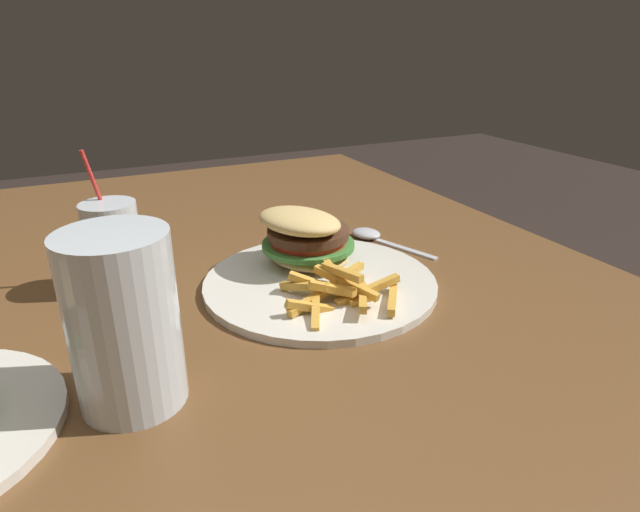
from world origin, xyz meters
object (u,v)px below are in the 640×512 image
meal_plate_near (313,260)px  spoon (370,235)px  juice_glass (114,249)px  beer_glass (124,326)px

meal_plate_near → spoon: 0.18m
juice_glass → spoon: juice_glass is taller
beer_glass → juice_glass: size_ratio=0.90×
meal_plate_near → spoon: bearing=-56.6°
juice_glass → meal_plate_near: bearing=-109.7°
meal_plate_near → beer_glass: (-0.16, 0.25, 0.05)m
spoon → meal_plate_near: bearing=103.1°
meal_plate_near → spoon: meal_plate_near is taller
beer_glass → spoon: size_ratio=1.03×
meal_plate_near → juice_glass: bearing=70.3°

